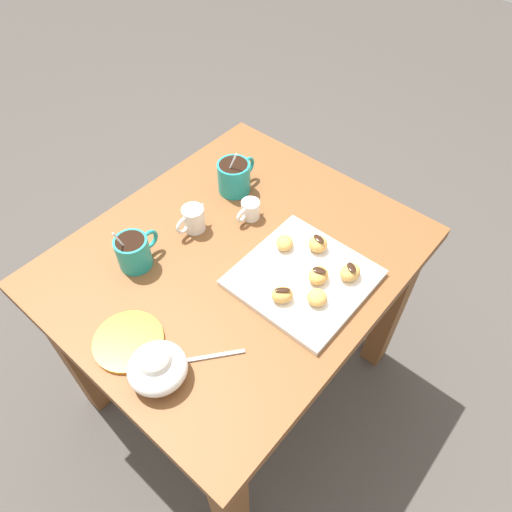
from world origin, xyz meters
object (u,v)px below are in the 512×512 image
object	(u,v)px
cream_pitcher_white	(194,218)
beignet_5	(350,272)
coffee_mug_teal_left	(134,251)
saucer_orange_left	(128,341)
dining_table	(237,286)
chocolate_sauce_pitcher	(250,209)
beignet_0	(282,295)
beignet_1	(285,243)
coffee_mug_teal_right	(234,176)
beignet_4	(317,297)
ice_cream_bowl	(157,367)
beignet_3	(318,244)
beignet_2	(318,275)
pastry_plate_square	(303,278)

from	to	relation	value
cream_pitcher_white	beignet_5	xyz separation A→B (m)	(0.12, -0.42, -0.01)
coffee_mug_teal_left	cream_pitcher_white	bearing A→B (deg)	-7.14
saucer_orange_left	dining_table	bearing A→B (deg)	-1.20
chocolate_sauce_pitcher	beignet_5	xyz separation A→B (m)	(-0.01, -0.34, 0.00)
beignet_0	beignet_1	xyz separation A→B (m)	(0.13, 0.10, -0.00)
beignet_0	beignet_5	bearing A→B (deg)	-27.76
beignet_0	beignet_5	world-z (taller)	beignet_5
coffee_mug_teal_right	cream_pitcher_white	size ratio (longest dim) A/B	1.39
dining_table	chocolate_sauce_pitcher	bearing A→B (deg)	25.07
chocolate_sauce_pitcher	beignet_4	distance (m)	0.34
ice_cream_bowl	dining_table	bearing A→B (deg)	16.76
dining_table	coffee_mug_teal_right	size ratio (longest dim) A/B	6.32
cream_pitcher_white	beignet_4	bearing A→B (deg)	-88.75
coffee_mug_teal_left	beignet_3	size ratio (longest dim) A/B	2.73
beignet_0	beignet_1	size ratio (longest dim) A/B	1.03
coffee_mug_teal_left	beignet_2	size ratio (longest dim) A/B	2.44
dining_table	coffee_mug_teal_left	distance (m)	0.31
beignet_0	ice_cream_bowl	bearing A→B (deg)	165.82
pastry_plate_square	ice_cream_bowl	xyz separation A→B (m)	(-0.41, 0.08, 0.03)
beignet_4	saucer_orange_left	bearing A→B (deg)	143.86
ice_cream_bowl	chocolate_sauce_pitcher	bearing A→B (deg)	19.09
beignet_1	dining_table	bearing A→B (deg)	136.81
dining_table	beignet_2	distance (m)	0.29
ice_cream_bowl	chocolate_sauce_pitcher	size ratio (longest dim) A/B	1.39
pastry_plate_square	coffee_mug_teal_right	size ratio (longest dim) A/B	2.10
coffee_mug_teal_right	beignet_0	distance (m)	0.43
pastry_plate_square	ice_cream_bowl	size ratio (longest dim) A/B	2.37
coffee_mug_teal_right	beignet_2	world-z (taller)	coffee_mug_teal_right
dining_table	beignet_0	world-z (taller)	beignet_0
saucer_orange_left	ice_cream_bowl	bearing A→B (deg)	-94.15
ice_cream_bowl	beignet_0	world-z (taller)	ice_cream_bowl
dining_table	coffee_mug_teal_right	xyz separation A→B (m)	(0.19, 0.17, 0.19)
dining_table	cream_pitcher_white	size ratio (longest dim) A/B	8.76
beignet_0	beignet_3	world-z (taller)	beignet_3
pastry_plate_square	coffee_mug_teal_right	xyz separation A→B (m)	(0.14, 0.36, 0.04)
chocolate_sauce_pitcher	saucer_orange_left	size ratio (longest dim) A/B	0.58
beignet_1	pastry_plate_square	bearing A→B (deg)	-114.64
beignet_2	pastry_plate_square	bearing A→B (deg)	110.08
beignet_0	beignet_4	bearing A→B (deg)	-53.87
saucer_orange_left	beignet_1	distance (m)	0.46
beignet_4	beignet_1	bearing A→B (deg)	62.70
pastry_plate_square	beignet_4	bearing A→B (deg)	-120.76
ice_cream_bowl	beignet_4	distance (m)	0.40
ice_cream_bowl	beignet_2	world-z (taller)	ice_cream_bowl
pastry_plate_square	cream_pitcher_white	bearing A→B (deg)	98.56
coffee_mug_teal_left	beignet_5	bearing A→B (deg)	-55.44
beignet_0	beignet_4	xyz separation A→B (m)	(0.05, -0.07, -0.00)
coffee_mug_teal_right	beignet_2	xyz separation A→B (m)	(-0.13, -0.39, -0.02)
chocolate_sauce_pitcher	beignet_1	bearing A→B (deg)	-103.97
beignet_3	coffee_mug_teal_right	bearing A→B (deg)	82.44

